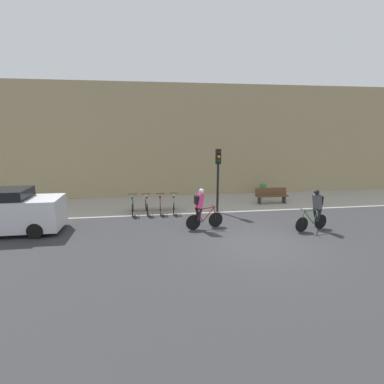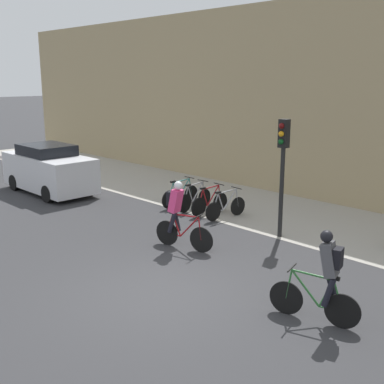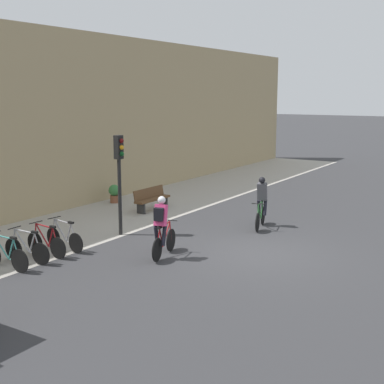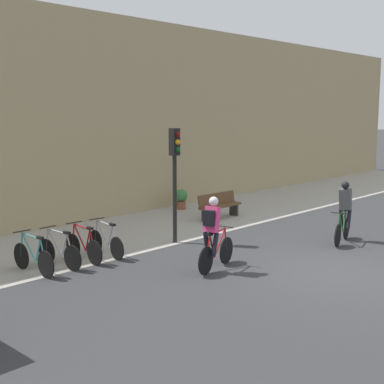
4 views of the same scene
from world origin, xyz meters
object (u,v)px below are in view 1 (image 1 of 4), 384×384
Objects in this scene: parked_bike_1 at (147,206)px; cyclist_grey at (316,209)px; parked_bike_2 at (160,205)px; potted_plant at (263,189)px; bench at (272,195)px; traffic_light_pole at (218,169)px; cyclist_pink at (201,208)px; parked_bike_0 at (133,206)px; parked_car at (6,212)px; parked_bike_3 at (174,205)px.

cyclist_grey is at bearing -27.82° from parked_bike_1.
potted_plant is (6.85, 3.32, 0.05)m from parked_bike_2.
bench is at bearing -98.64° from potted_plant.
traffic_light_pole reaches higher than bench.
parked_bike_0 is at bearing 136.24° from cyclist_pink.
parked_bike_2 reaches higher than bench.
parked_car is (-12.74, 1.50, -0.05)m from cyclist_grey.
cyclist_pink is 1.09× the size of parked_bike_1.
cyclist_pink is at bearing -72.42° from parked_bike_3.
parked_bike_1 is 1.02× the size of parked_bike_2.
parked_bike_0 is at bearing 179.99° from parked_bike_3.
parked_bike_0 reaches higher than parked_bike_2.
traffic_light_pole is at bearing -4.32° from parked_bike_1.
traffic_light_pole is 9.63m from parked_car.
parked_bike_1 is (-7.07, 3.73, -0.56)m from cyclist_grey.
parked_car reaches higher than cyclist_grey.
cyclist_pink is 4.21m from parked_bike_0.
traffic_light_pole is 5.61m from potted_plant.
parked_bike_1 is 0.87× the size of bench.
parked_bike_0 is 0.90× the size of bench.
parked_bike_2 is 6.61m from bench.
parked_bike_1 is 0.50× the size of traffic_light_pole.
potted_plant is (3.89, 3.59, -1.84)m from traffic_light_pole.
bench is 13.32m from parked_car.
cyclist_grey is 4.86m from bench.
parked_bike_2 is (-1.62, 2.89, -0.56)m from cyclist_pink.
cyclist_grey is 2.26× the size of potted_plant.
parked_car is at bearing -158.51° from parked_bike_1.
parked_bike_2 is 2.05× the size of potted_plant.
parked_bike_0 reaches higher than parked_bike_1.
parked_bike_0 is at bearing -179.96° from parked_bike_2.
parked_bike_2 is 0.70m from parked_bike_3.
parked_bike_0 is at bearing -172.01° from bench.
parked_car is (-9.33, -1.96, -1.38)m from traffic_light_pole.
parked_bike_0 is at bearing 176.38° from traffic_light_pole.
parked_bike_2 reaches higher than parked_bike_3.
parked_bike_0 reaches higher than bench.
traffic_light_pole reaches higher than cyclist_pink.
cyclist_pink is 1.08× the size of parked_bike_3.
parked_bike_3 is 2.10× the size of potted_plant.
cyclist_grey reaches higher than parked_bike_3.
bench is at bearing 10.82° from parked_bike_3.
cyclist_pink reaches higher than parked_bike_2.
parked_bike_1 is at bearing 152.18° from cyclist_grey.
parked_bike_0 is 5.47m from parked_car.
parked_bike_3 is (-0.91, 2.89, -0.57)m from cyclist_pink.
parked_bike_3 is at bearing 107.58° from cyclist_pink.
parked_car is (-5.67, -2.23, 0.51)m from parked_bike_1.
parked_bike_3 is at bearing 173.04° from traffic_light_pole.
parked_bike_3 is 0.50× the size of traffic_light_pole.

